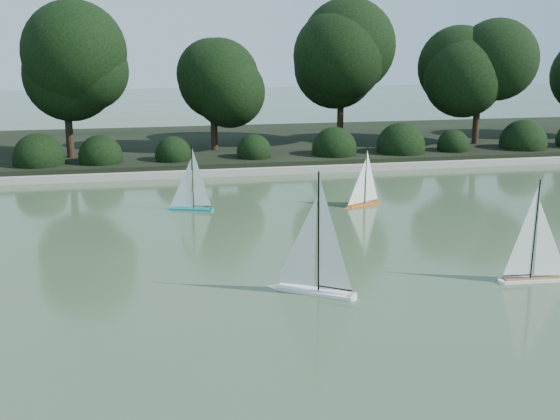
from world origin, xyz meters
name	(u,v)px	position (x,y,z in m)	size (l,w,h in m)	color
ground	(231,306)	(0.00, 0.00, 0.00)	(80.00, 80.00, 0.00)	#364B2D
pond_coping	(186,174)	(0.00, 9.00, 0.09)	(40.00, 0.35, 0.18)	gray
far_bank	(177,147)	(0.00, 13.00, 0.15)	(40.00, 8.00, 0.30)	black
tree_line	(221,68)	(1.23, 11.44, 2.64)	(26.31, 3.93, 4.39)	black
shrub_hedge	(183,154)	(0.00, 9.90, 0.45)	(29.10, 1.10, 1.10)	black
sailboat_white_a	(308,273)	(1.14, 0.29, 0.30)	(1.23, 0.93, 1.89)	white
sailboat_white_b	(540,265)	(4.63, 0.07, 0.26)	(1.21, 0.27, 1.65)	white
sailboat_orange	(361,196)	(3.46, 5.10, 0.21)	(0.95, 0.49, 1.34)	#E65813
sailboat_teal	(188,199)	(-0.20, 5.48, 0.23)	(1.04, 0.50, 1.45)	#0E8683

